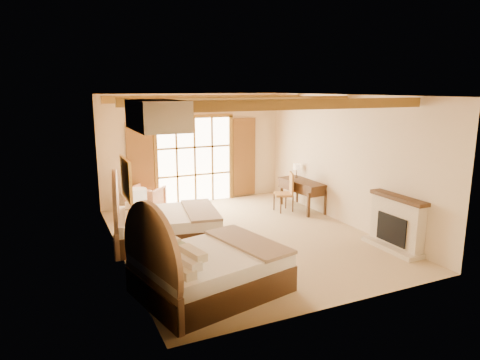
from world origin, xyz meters
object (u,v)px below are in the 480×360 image
bed_far (159,224)px  armchair (146,200)px  desk (303,194)px  bed_near (202,267)px  nightstand (149,261)px

bed_far → armchair: bed_far is taller
desk → bed_near: bearing=-145.2°
bed_near → nightstand: (-0.64, 1.05, -0.18)m
armchair → desk: (4.11, -1.36, 0.05)m
nightstand → armchair: size_ratio=0.65×
desk → armchair: bearing=156.4°
bed_far → desk: bed_far is taller
nightstand → desk: bearing=44.1°
desk → nightstand: bearing=-157.8°
nightstand → desk: 5.55m
bed_far → armchair: 2.35m
bed_far → desk: (4.32, 0.98, -0.00)m
bed_far → nightstand: bed_far is taller
armchair → desk: size_ratio=0.54×
bed_far → desk: 4.43m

